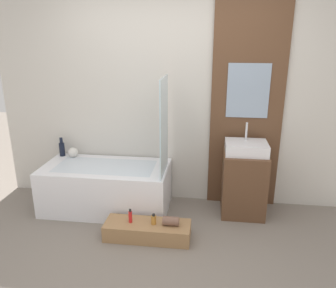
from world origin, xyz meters
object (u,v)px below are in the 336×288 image
bathtub (107,187)px  wooden_step_bench (148,231)px  vase_tall_dark (62,148)px  bottle_soap_primary (130,216)px  sink (246,148)px  bottle_soap_secondary (154,219)px  vase_round_light (73,152)px

bathtub → wooden_step_bench: size_ratio=1.68×
vase_tall_dark → bottle_soap_primary: 1.40m
bathtub → vase_tall_dark: size_ratio=6.17×
bathtub → sink: bearing=3.9°
wooden_step_bench → sink: bearing=33.7°
bathtub → bottle_soap_primary: (0.42, -0.55, -0.04)m
wooden_step_bench → bottle_soap_secondary: bearing=-0.0°
bottle_soap_secondary → bottle_soap_primary: bearing=180.0°
vase_tall_dark → vase_round_light: (0.15, -0.03, -0.04)m
vase_round_light → bottle_soap_secondary: 1.45m
wooden_step_bench → bottle_soap_secondary: bottle_soap_secondary is taller
vase_tall_dark → bottle_soap_secondary: vase_tall_dark is taller
vase_tall_dark → bottle_soap_secondary: 1.59m
bottle_soap_primary → wooden_step_bench: bearing=0.0°
vase_round_light → bottle_soap_secondary: (1.14, -0.80, -0.38)m
bathtub → bottle_soap_secondary: (0.66, -0.55, -0.05)m
vase_tall_dark → bottle_soap_primary: bearing=-38.0°
wooden_step_bench → sink: 1.38m
bathtub → wooden_step_bench: bearing=-43.0°
vase_tall_dark → vase_round_light: bearing=-10.0°
wooden_step_bench → bottle_soap_primary: 0.23m
bathtub → bottle_soap_primary: 0.69m
sink → bottle_soap_primary: sink is taller
bathtub → vase_round_light: (-0.49, 0.25, 0.32)m
vase_tall_dark → vase_round_light: size_ratio=1.94×
bathtub → bottle_soap_secondary: size_ratio=13.27×
sink → vase_round_light: size_ratio=3.76×
bathtub → vase_tall_dark: bearing=156.8°
vase_round_light → bottle_soap_secondary: size_ratio=1.11×
vase_tall_dark → wooden_step_bench: bearing=-33.9°
sink → wooden_step_bench: bearing=-146.3°
bathtub → bottle_soap_secondary: bearing=-40.1°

